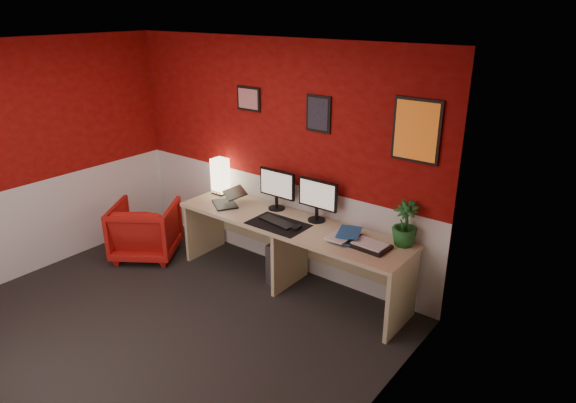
{
  "coord_description": "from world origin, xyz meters",
  "views": [
    {
      "loc": [
        3.32,
        -2.35,
        2.81
      ],
      "look_at": [
        0.6,
        1.21,
        1.05
      ],
      "focal_mm": 31.58,
      "sensor_mm": 36.0,
      "label": 1
    }
  ],
  "objects_px": {
    "zen_tray": "(370,246)",
    "potted_plant": "(405,224)",
    "monitor_left": "(276,184)",
    "pc_tower": "(285,259)",
    "monitor_right": "(317,194)",
    "armchair": "(146,230)",
    "laptop": "(225,196)",
    "shoji_lamp": "(220,177)",
    "desk": "(290,254)"
  },
  "relations": [
    {
      "from": "shoji_lamp",
      "to": "potted_plant",
      "type": "distance_m",
      "value": 2.29
    },
    {
      "from": "zen_tray",
      "to": "potted_plant",
      "type": "bearing_deg",
      "value": 47.25
    },
    {
      "from": "monitor_left",
      "to": "armchair",
      "type": "distance_m",
      "value": 1.73
    },
    {
      "from": "desk",
      "to": "monitor_right",
      "type": "xyz_separation_m",
      "value": [
        0.19,
        0.2,
        0.66
      ]
    },
    {
      "from": "desk",
      "to": "armchair",
      "type": "height_order",
      "value": "desk"
    },
    {
      "from": "desk",
      "to": "monitor_left",
      "type": "distance_m",
      "value": 0.76
    },
    {
      "from": "shoji_lamp",
      "to": "monitor_left",
      "type": "relative_size",
      "value": 0.69
    },
    {
      "from": "monitor_left",
      "to": "pc_tower",
      "type": "xyz_separation_m",
      "value": [
        0.2,
        -0.11,
        -0.8
      ]
    },
    {
      "from": "monitor_right",
      "to": "armchair",
      "type": "distance_m",
      "value": 2.19
    },
    {
      "from": "monitor_right",
      "to": "pc_tower",
      "type": "bearing_deg",
      "value": -161.64
    },
    {
      "from": "monitor_right",
      "to": "armchair",
      "type": "height_order",
      "value": "monitor_right"
    },
    {
      "from": "monitor_right",
      "to": "zen_tray",
      "type": "bearing_deg",
      "value": -15.82
    },
    {
      "from": "monitor_left",
      "to": "potted_plant",
      "type": "relative_size",
      "value": 1.37
    },
    {
      "from": "laptop",
      "to": "zen_tray",
      "type": "distance_m",
      "value": 1.79
    },
    {
      "from": "shoji_lamp",
      "to": "pc_tower",
      "type": "xyz_separation_m",
      "value": [
        1.02,
        -0.09,
        -0.7
      ]
    },
    {
      "from": "monitor_left",
      "to": "pc_tower",
      "type": "bearing_deg",
      "value": -28.05
    },
    {
      "from": "laptop",
      "to": "pc_tower",
      "type": "height_order",
      "value": "laptop"
    },
    {
      "from": "zen_tray",
      "to": "monitor_right",
      "type": "bearing_deg",
      "value": 164.18
    },
    {
      "from": "shoji_lamp",
      "to": "laptop",
      "type": "xyz_separation_m",
      "value": [
        0.29,
        -0.24,
        -0.09
      ]
    },
    {
      "from": "monitor_left",
      "to": "monitor_right",
      "type": "xyz_separation_m",
      "value": [
        0.53,
        -0.0,
        0.0
      ]
    },
    {
      "from": "desk",
      "to": "zen_tray",
      "type": "distance_m",
      "value": 1.0
    },
    {
      "from": "monitor_left",
      "to": "desk",
      "type": "bearing_deg",
      "value": -30.85
    },
    {
      "from": "desk",
      "to": "potted_plant",
      "type": "height_order",
      "value": "potted_plant"
    },
    {
      "from": "zen_tray",
      "to": "pc_tower",
      "type": "bearing_deg",
      "value": 174.53
    },
    {
      "from": "monitor_left",
      "to": "potted_plant",
      "type": "distance_m",
      "value": 1.48
    },
    {
      "from": "desk",
      "to": "monitor_right",
      "type": "height_order",
      "value": "monitor_right"
    },
    {
      "from": "desk",
      "to": "monitor_left",
      "type": "relative_size",
      "value": 4.48
    },
    {
      "from": "monitor_left",
      "to": "zen_tray",
      "type": "xyz_separation_m",
      "value": [
        1.26,
        -0.21,
        -0.28
      ]
    },
    {
      "from": "potted_plant",
      "to": "pc_tower",
      "type": "bearing_deg",
      "value": -173.93
    },
    {
      "from": "pc_tower",
      "to": "armchair",
      "type": "xyz_separation_m",
      "value": [
        -1.64,
        -0.57,
        0.1
      ]
    },
    {
      "from": "desk",
      "to": "pc_tower",
      "type": "xyz_separation_m",
      "value": [
        -0.13,
        0.09,
        -0.14
      ]
    },
    {
      "from": "desk",
      "to": "shoji_lamp",
      "type": "distance_m",
      "value": 1.3
    },
    {
      "from": "shoji_lamp",
      "to": "zen_tray",
      "type": "distance_m",
      "value": 2.09
    },
    {
      "from": "armchair",
      "to": "zen_tray",
      "type": "bearing_deg",
      "value": 155.68
    },
    {
      "from": "monitor_right",
      "to": "desk",
      "type": "bearing_deg",
      "value": -133.55
    },
    {
      "from": "desk",
      "to": "shoji_lamp",
      "type": "height_order",
      "value": "shoji_lamp"
    },
    {
      "from": "pc_tower",
      "to": "monitor_left",
      "type": "bearing_deg",
      "value": 149.54
    },
    {
      "from": "desk",
      "to": "monitor_left",
      "type": "height_order",
      "value": "monitor_left"
    },
    {
      "from": "monitor_left",
      "to": "potted_plant",
      "type": "height_order",
      "value": "monitor_left"
    },
    {
      "from": "laptop",
      "to": "monitor_right",
      "type": "relative_size",
      "value": 0.57
    },
    {
      "from": "shoji_lamp",
      "to": "monitor_right",
      "type": "height_order",
      "value": "monitor_right"
    },
    {
      "from": "zen_tray",
      "to": "potted_plant",
      "type": "height_order",
      "value": "potted_plant"
    },
    {
      "from": "zen_tray",
      "to": "potted_plant",
      "type": "xyz_separation_m",
      "value": [
        0.22,
        0.24,
        0.2
      ]
    },
    {
      "from": "shoji_lamp",
      "to": "monitor_left",
      "type": "height_order",
      "value": "monitor_left"
    },
    {
      "from": "desk",
      "to": "armchair",
      "type": "distance_m",
      "value": 1.83
    },
    {
      "from": "desk",
      "to": "armchair",
      "type": "bearing_deg",
      "value": -164.94
    },
    {
      "from": "zen_tray",
      "to": "pc_tower",
      "type": "relative_size",
      "value": 0.78
    },
    {
      "from": "desk",
      "to": "monitor_right",
      "type": "distance_m",
      "value": 0.71
    },
    {
      "from": "pc_tower",
      "to": "monitor_right",
      "type": "bearing_deg",
      "value": 15.94
    },
    {
      "from": "potted_plant",
      "to": "pc_tower",
      "type": "height_order",
      "value": "potted_plant"
    }
  ]
}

